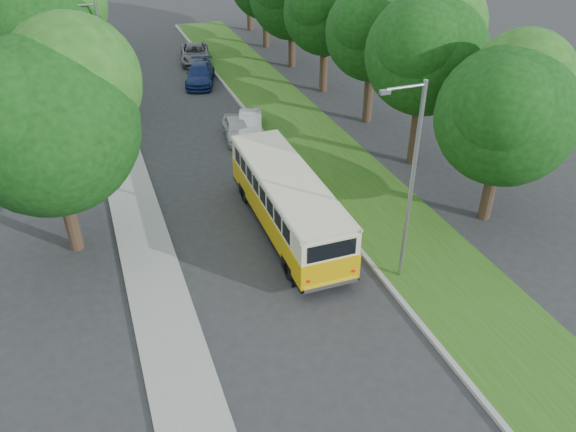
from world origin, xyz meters
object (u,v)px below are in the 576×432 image
object	(u,v)px
lamppost_near	(410,180)
car_grey	(195,54)
vintage_bus	(287,204)
lamppost_far	(104,64)
car_white	(251,124)
car_blue	(200,74)
car_silver	(237,129)

from	to	relation	value
lamppost_near	car_grey	bearing A→B (deg)	92.51
lamppost_near	vintage_bus	bearing A→B (deg)	122.36
lamppost_near	lamppost_far	xyz separation A→B (m)	(-8.91, 18.50, -0.25)
car_white	car_grey	size ratio (longest dim) A/B	0.77
lamppost_far	car_white	bearing A→B (deg)	-23.81
car_blue	car_silver	bearing A→B (deg)	-73.56
lamppost_near	vintage_bus	distance (m)	6.19
lamppost_near	lamppost_far	world-z (taller)	lamppost_near
lamppost_far	lamppost_near	bearing A→B (deg)	-64.29
lamppost_far	car_white	xyz separation A→B (m)	(7.57, -3.34, -3.49)
lamppost_near	car_silver	size ratio (longest dim) A/B	2.24
car_white	car_blue	xyz separation A→B (m)	(-0.78, 9.89, 0.06)
vintage_bus	car_grey	world-z (taller)	vintage_bus
lamppost_near	car_blue	world-z (taller)	lamppost_near
car_white	vintage_bus	bearing A→B (deg)	-81.09
car_silver	car_white	xyz separation A→B (m)	(0.95, 0.30, 0.01)
lamppost_near	car_silver	xyz separation A→B (m)	(-2.29, 14.86, -3.76)
car_silver	car_grey	xyz separation A→B (m)	(0.96, 15.50, 0.07)
car_white	car_blue	size ratio (longest dim) A/B	0.80
car_silver	car_grey	distance (m)	15.53
car_blue	vintage_bus	bearing A→B (deg)	-74.83
lamppost_near	car_white	bearing A→B (deg)	95.03
lamppost_near	car_silver	world-z (taller)	lamppost_near
car_blue	lamppost_far	bearing A→B (deg)	-118.62
lamppost_far	car_white	size ratio (longest dim) A/B	1.98
car_silver	car_blue	bearing A→B (deg)	96.57
lamppost_far	car_silver	size ratio (longest dim) A/B	2.10
car_silver	car_white	size ratio (longest dim) A/B	0.94
car_silver	car_grey	world-z (taller)	car_grey
lamppost_far	vintage_bus	xyz separation A→B (m)	(5.99, -13.91, -2.70)
car_white	lamppost_near	bearing A→B (deg)	-67.58
lamppost_far	car_grey	distance (m)	14.49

